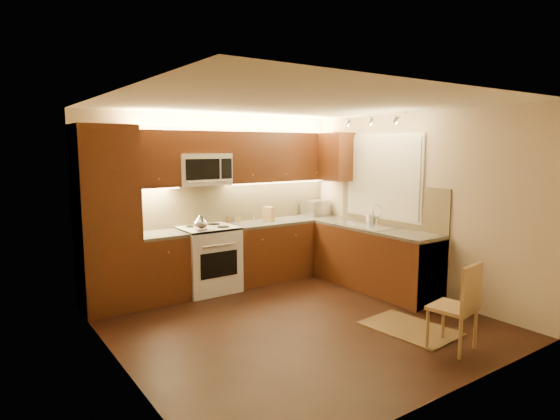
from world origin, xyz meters
TOP-DOWN VIEW (x-y plane):
  - floor at (0.00, 0.00)m, footprint 4.00×4.00m
  - ceiling at (0.00, 0.00)m, footprint 4.00×4.00m
  - wall_back at (0.00, 2.00)m, footprint 4.00×0.01m
  - wall_front at (0.00, -2.00)m, footprint 4.00×0.01m
  - wall_left at (-2.00, 0.00)m, footprint 0.01×4.00m
  - wall_right at (2.00, 0.00)m, footprint 0.01×4.00m
  - pantry at (-1.65, 1.70)m, footprint 0.70×0.60m
  - base_cab_back_left at (-0.99, 1.70)m, footprint 0.62×0.60m
  - counter_back_left at (-0.99, 1.70)m, footprint 0.62×0.60m
  - base_cab_back_right at (1.04, 1.70)m, footprint 1.92×0.60m
  - counter_back_right at (1.04, 1.70)m, footprint 1.92×0.60m
  - base_cab_right at (1.70, 0.40)m, footprint 0.60×2.00m
  - counter_right at (1.70, 0.40)m, footprint 0.60×2.00m
  - dishwasher at (1.70, -0.30)m, footprint 0.58×0.60m
  - backsplash_back at (0.35, 1.99)m, footprint 3.30×0.02m
  - backsplash_right at (1.99, 0.40)m, footprint 0.02×2.00m
  - upper_cab_back_left at (-0.99, 1.82)m, footprint 0.62×0.35m
  - upper_cab_back_right at (1.04, 1.82)m, footprint 1.92×0.35m
  - upper_cab_bridge at (-0.30, 1.82)m, footprint 0.76×0.35m
  - upper_cab_right_corner at (1.82, 1.40)m, footprint 0.35×0.50m
  - stove at (-0.30, 1.68)m, footprint 0.76×0.65m
  - microwave at (-0.30, 1.81)m, footprint 0.76×0.38m
  - window_frame at (1.99, 0.55)m, footprint 0.03×1.44m
  - window_blinds at (1.97, 0.55)m, footprint 0.02×1.36m
  - sink at (1.70, 0.55)m, footprint 0.52×0.86m
  - faucet at (1.88, 0.55)m, footprint 0.20×0.04m
  - track_light_bar at (1.55, 0.40)m, footprint 0.04×1.20m
  - kettle at (-0.52, 1.45)m, footprint 0.20×0.20m
  - toaster_oven at (1.74, 1.80)m, footprint 0.45×0.36m
  - knife_block at (0.76, 1.72)m, footprint 0.15×0.19m
  - spice_jar_a at (0.29, 1.94)m, footprint 0.05×0.05m
  - spice_jar_b at (0.15, 1.92)m, footprint 0.05×0.05m
  - spice_jar_c at (0.55, 1.83)m, footprint 0.04×0.04m
  - spice_jar_d at (0.31, 1.87)m, footprint 0.06×0.06m
  - soap_bottle at (1.92, 0.74)m, footprint 0.09×0.10m
  - rug at (0.92, -0.90)m, footprint 0.75×1.05m
  - dining_chair at (0.85, -1.47)m, footprint 0.46×0.46m

SIDE VIEW (x-z plane):
  - floor at x=0.00m, z-range -0.01..0.01m
  - rug at x=0.92m, z-range 0.00..0.01m
  - base_cab_back_left at x=-0.99m, z-range 0.00..0.86m
  - base_cab_back_right at x=1.04m, z-range 0.00..0.86m
  - base_cab_right at x=1.70m, z-range 0.00..0.86m
  - dishwasher at x=1.70m, z-range 0.01..0.85m
  - dining_chair at x=0.85m, z-range 0.00..0.90m
  - stove at x=-0.30m, z-range 0.00..0.92m
  - counter_back_left at x=-0.99m, z-range 0.86..0.90m
  - counter_back_right at x=1.04m, z-range 0.86..0.90m
  - counter_right at x=1.70m, z-range 0.86..0.90m
  - spice_jar_d at x=0.31m, z-range 0.90..0.98m
  - spice_jar_c at x=0.55m, z-range 0.90..0.99m
  - spice_jar_a at x=0.29m, z-range 0.90..1.00m
  - spice_jar_b at x=0.15m, z-range 0.90..1.00m
  - sink at x=1.70m, z-range 0.90..1.05m
  - soap_bottle at x=1.92m, z-range 0.90..1.08m
  - knife_block at x=0.76m, z-range 0.90..1.12m
  - toaster_oven at x=1.74m, z-range 0.90..1.15m
  - kettle at x=-0.52m, z-range 0.92..1.15m
  - faucet at x=1.88m, z-range 0.90..1.20m
  - pantry at x=-1.65m, z-range 0.00..2.30m
  - backsplash_back at x=0.35m, z-range 0.90..1.50m
  - backsplash_right at x=1.99m, z-range 0.90..1.50m
  - wall_back at x=0.00m, z-range 0.00..2.50m
  - wall_front at x=0.00m, z-range 0.00..2.50m
  - wall_left at x=-2.00m, z-range 0.00..2.50m
  - wall_right at x=2.00m, z-range 0.00..2.50m
  - window_frame at x=1.99m, z-range 0.98..2.22m
  - window_blinds at x=1.97m, z-range 1.02..2.18m
  - microwave at x=-0.30m, z-range 1.50..1.94m
  - upper_cab_back_left at x=-0.99m, z-range 1.50..2.25m
  - upper_cab_back_right at x=1.04m, z-range 1.50..2.25m
  - upper_cab_right_corner at x=1.82m, z-range 1.50..2.25m
  - upper_cab_bridge at x=-0.30m, z-range 1.94..2.25m
  - track_light_bar at x=1.55m, z-range 2.44..2.48m
  - ceiling at x=0.00m, z-range 2.50..2.50m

